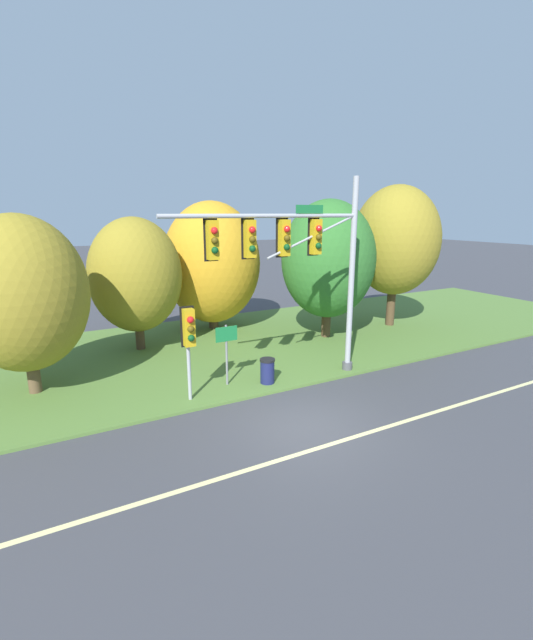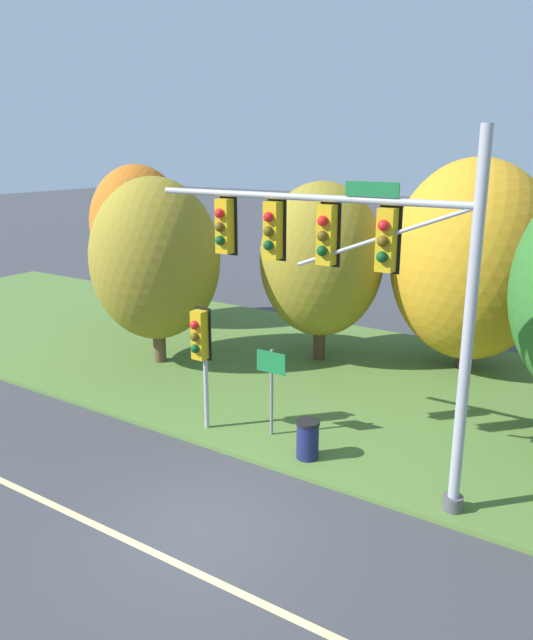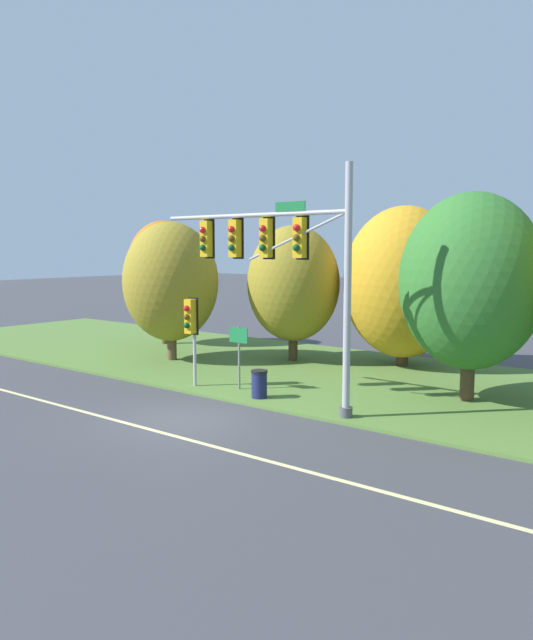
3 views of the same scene
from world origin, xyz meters
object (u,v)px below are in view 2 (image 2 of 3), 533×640
Objects in this scene: tree_behind_signpost at (321,260)px; tree_mid_verge at (472,261)px; trash_bin at (308,439)px; traffic_signal_mast at (350,264)px; route_sign_post at (271,378)px; tree_nearest_road at (138,225)px; tree_left_of_mast at (155,259)px; pedestrian_signal_near_kerb at (201,343)px.

tree_behind_signpost is 0.89× the size of tree_mid_verge.
traffic_signal_mast is at bearing -14.72° from trash_bin.
tree_mid_verge is (2.52, 7.71, 2.02)m from route_sign_post.
tree_mid_verge is at bearing 9.57° from tree_nearest_road.
tree_left_of_mast is at bearing 157.37° from trash_bin.
traffic_signal_mast reaches higher than tree_left_of_mast.
tree_left_of_mast reaches higher than route_sign_post.
pedestrian_signal_near_kerb reaches higher than trash_bin.
tree_behind_signpost is (4.34, 3.22, -0.07)m from tree_left_of_mast.
tree_left_of_mast is 10.09m from tree_mid_verge.
tree_nearest_road is 8.12m from tree_behind_signpost.
tree_left_of_mast is at bearing 158.31° from traffic_signal_mast.
traffic_signal_mast is 1.12× the size of tree_mid_verge.
route_sign_post is 0.37× the size of tree_left_of_mast.
pedestrian_signal_near_kerb is at bearing -37.38° from tree_nearest_road.
tree_left_of_mast is at bearing -38.90° from tree_nearest_road.
pedestrian_signal_near_kerb is 3.46× the size of trash_bin.
traffic_signal_mast is at bearing -27.56° from tree_nearest_road.
tree_nearest_road is 13.35m from trash_bin.
tree_behind_signpost is at bearing 1.40° from tree_nearest_road.
tree_mid_verge is 8.89m from trash_bin.
tree_nearest_road reaches higher than tree_behind_signpost.
traffic_signal_mast is 2.33× the size of pedestrian_signal_near_kerb.
tree_nearest_road reaches higher than tree_left_of_mast.
tree_nearest_road is at bearing 151.36° from trash_bin.
pedestrian_signal_near_kerb is 10.61m from tree_nearest_road.
tree_behind_signpost is (-1.84, 5.82, 1.90)m from route_sign_post.
trash_bin is at bearing 165.28° from traffic_signal_mast.
route_sign_post is 6.99m from tree_left_of_mast.
tree_mid_verge is at bearing 89.41° from traffic_signal_mast.
pedestrian_signal_near_kerb is 6.65m from tree_behind_signpost.
tree_mid_verge is at bearing 82.07° from trash_bin.
traffic_signal_mast is 1.26× the size of tree_behind_signpost.
route_sign_post is at bearing -29.51° from tree_nearest_road.
trash_bin is at bearing -22.63° from tree_left_of_mast.
trash_bin is (2.97, 0.19, -1.87)m from pedestrian_signal_near_kerb.
tree_behind_signpost is (-4.26, 6.64, -1.32)m from traffic_signal_mast.
tree_mid_verge is at bearing 64.03° from pedestrian_signal_near_kerb.
tree_behind_signpost is at bearing 107.52° from route_sign_post.
tree_left_of_mast is at bearing -149.52° from tree_mid_verge.
route_sign_post is at bearing 161.17° from traffic_signal_mast.
traffic_signal_mast is 13.95m from tree_nearest_road.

